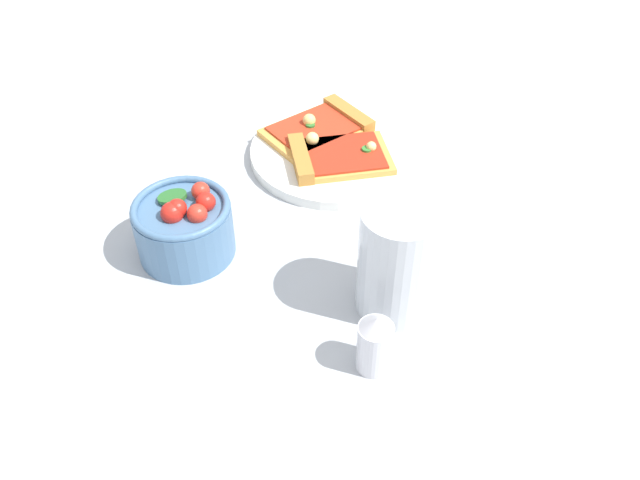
{
  "coord_description": "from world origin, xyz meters",
  "views": [
    {
      "loc": [
        -0.25,
        0.64,
        0.52
      ],
      "look_at": [
        -0.05,
        0.15,
        0.03
      ],
      "focal_mm": 37.29,
      "sensor_mm": 36.0,
      "label": 1
    }
  ],
  "objects_px": {
    "pizza_slice_far": "(322,127)",
    "plate": "(337,153)",
    "salad_bowl": "(184,227)",
    "pizza_slice_near": "(333,157)",
    "soda_glass": "(397,264)",
    "pepper_shaker": "(375,343)"
  },
  "relations": [
    {
      "from": "pizza_slice_near",
      "to": "soda_glass",
      "type": "distance_m",
      "value": 0.24
    },
    {
      "from": "pizza_slice_near",
      "to": "soda_glass",
      "type": "relative_size",
      "value": 1.23
    },
    {
      "from": "pizza_slice_near",
      "to": "pizza_slice_far",
      "type": "relative_size",
      "value": 0.96
    },
    {
      "from": "pizza_slice_near",
      "to": "pepper_shaker",
      "type": "relative_size",
      "value": 2.28
    },
    {
      "from": "salad_bowl",
      "to": "soda_glass",
      "type": "height_order",
      "value": "soda_glass"
    },
    {
      "from": "plate",
      "to": "salad_bowl",
      "type": "distance_m",
      "value": 0.25
    },
    {
      "from": "plate",
      "to": "pizza_slice_near",
      "type": "relative_size",
      "value": 1.47
    },
    {
      "from": "plate",
      "to": "salad_bowl",
      "type": "bearing_deg",
      "value": 68.44
    },
    {
      "from": "pepper_shaker",
      "to": "salad_bowl",
      "type": "bearing_deg",
      "value": -16.54
    },
    {
      "from": "plate",
      "to": "pepper_shaker",
      "type": "xyz_separation_m",
      "value": [
        -0.15,
        0.3,
        0.03
      ]
    },
    {
      "from": "pizza_slice_near",
      "to": "pepper_shaker",
      "type": "height_order",
      "value": "pepper_shaker"
    },
    {
      "from": "salad_bowl",
      "to": "pizza_slice_near",
      "type": "bearing_deg",
      "value": -115.29
    },
    {
      "from": "pizza_slice_far",
      "to": "pepper_shaker",
      "type": "relative_size",
      "value": 2.39
    },
    {
      "from": "pizza_slice_far",
      "to": "soda_glass",
      "type": "relative_size",
      "value": 1.29
    },
    {
      "from": "pizza_slice_far",
      "to": "pizza_slice_near",
      "type": "bearing_deg",
      "value": 123.98
    },
    {
      "from": "plate",
      "to": "soda_glass",
      "type": "xyz_separation_m",
      "value": [
        -0.15,
        0.22,
        0.05
      ]
    },
    {
      "from": "pizza_slice_far",
      "to": "plate",
      "type": "bearing_deg",
      "value": 137.72
    },
    {
      "from": "plate",
      "to": "pizza_slice_near",
      "type": "height_order",
      "value": "pizza_slice_near"
    },
    {
      "from": "soda_glass",
      "to": "salad_bowl",
      "type": "bearing_deg",
      "value": 2.42
    },
    {
      "from": "plate",
      "to": "soda_glass",
      "type": "distance_m",
      "value": 0.27
    },
    {
      "from": "salad_bowl",
      "to": "soda_glass",
      "type": "relative_size",
      "value": 0.86
    },
    {
      "from": "plate",
      "to": "pizza_slice_near",
      "type": "xyz_separation_m",
      "value": [
        -0.01,
        0.03,
        0.01
      ]
    }
  ]
}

